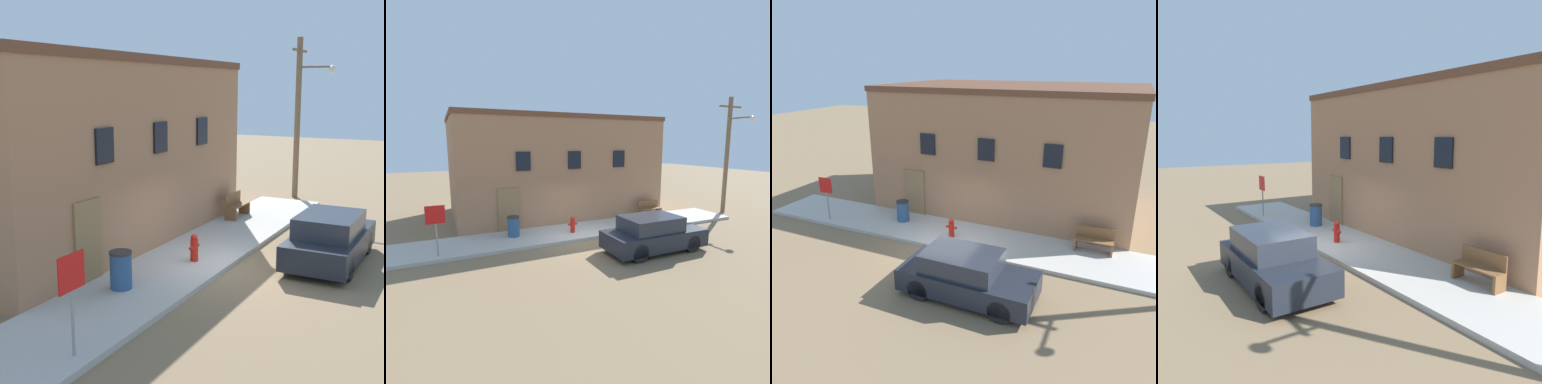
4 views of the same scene
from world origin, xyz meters
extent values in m
plane|color=#846B4C|center=(0.00, 0.00, 0.00)|extent=(80.00, 80.00, 0.00)
cube|color=#BCB7AD|center=(0.00, 1.30, 0.07)|extent=(18.35, 2.60, 0.14)
cube|color=#A87551|center=(0.57, 6.22, 2.78)|extent=(11.47, 7.24, 5.56)
cube|color=brown|center=(0.57, 6.22, 5.68)|extent=(11.57, 7.34, 0.24)
cube|color=black|center=(-2.11, 2.57, 3.45)|extent=(0.70, 0.08, 0.90)
cube|color=black|center=(0.57, 2.57, 3.45)|extent=(0.70, 0.08, 0.90)
cube|color=black|center=(3.25, 2.57, 3.45)|extent=(0.70, 0.08, 0.90)
cube|color=#937047|center=(-2.87, 2.57, 1.10)|extent=(1.00, 0.08, 2.20)
cylinder|color=red|center=(-0.25, 1.01, 0.46)|extent=(0.22, 0.22, 0.62)
sphere|color=red|center=(-0.25, 1.01, 0.82)|extent=(0.20, 0.20, 0.20)
cylinder|color=red|center=(-0.41, 1.01, 0.55)|extent=(0.12, 0.10, 0.10)
cylinder|color=red|center=(-0.08, 1.01, 0.55)|extent=(0.12, 0.10, 0.10)
cylinder|color=gray|center=(-6.01, 0.39, 1.10)|extent=(0.06, 0.06, 1.91)
cube|color=red|center=(-6.01, 0.37, 1.72)|extent=(0.67, 0.02, 0.67)
cube|color=brown|center=(4.44, 2.00, 0.36)|extent=(0.08, 0.44, 0.43)
cube|color=brown|center=(5.72, 2.00, 0.36)|extent=(0.08, 0.44, 0.43)
cube|color=brown|center=(5.08, 2.00, 0.60)|extent=(1.36, 0.44, 0.04)
cube|color=brown|center=(5.08, 2.20, 0.83)|extent=(1.36, 0.04, 0.42)
cylinder|color=#2D517F|center=(-2.90, 1.58, 0.57)|extent=(0.53, 0.53, 0.86)
cylinder|color=#2D2D2D|center=(-2.90, 1.58, 1.03)|extent=(0.55, 0.55, 0.06)
cylinder|color=brown|center=(10.41, 1.48, 3.52)|extent=(0.26, 0.26, 7.04)
cylinder|color=brown|center=(10.41, 0.75, 5.77)|extent=(0.09, 1.45, 0.09)
sphere|color=silver|center=(10.41, 0.03, 5.67)|extent=(0.32, 0.32, 0.32)
cube|color=brown|center=(10.41, 1.48, 6.48)|extent=(1.80, 0.10, 0.10)
cylinder|color=black|center=(3.17, -1.44, 0.34)|extent=(0.69, 0.20, 0.69)
cylinder|color=black|center=(3.17, -3.02, 0.34)|extent=(0.69, 0.20, 0.69)
cylinder|color=black|center=(0.63, -1.44, 0.34)|extent=(0.69, 0.20, 0.69)
cylinder|color=black|center=(0.63, -3.02, 0.34)|extent=(0.69, 0.20, 0.69)
cube|color=#1E232D|center=(1.90, -2.23, 0.53)|extent=(4.11, 1.78, 0.68)
cube|color=#282D38|center=(1.70, -2.23, 1.15)|extent=(2.26, 1.56, 0.58)
camera|label=1|loc=(-12.82, -5.66, 4.87)|focal=50.00mm
camera|label=2|loc=(-5.81, -11.43, 4.28)|focal=28.00mm
camera|label=3|loc=(5.81, -11.21, 6.73)|focal=35.00mm
camera|label=4|loc=(10.93, -5.79, 3.95)|focal=35.00mm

